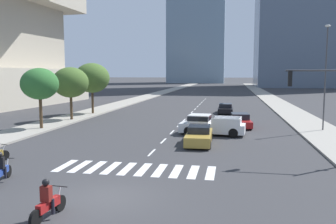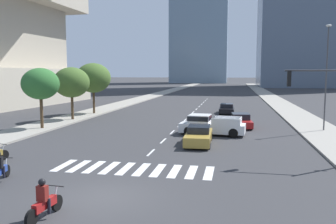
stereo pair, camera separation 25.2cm
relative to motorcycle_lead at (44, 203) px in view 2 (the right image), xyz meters
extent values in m
plane|color=#333335|center=(1.29, 2.43, -0.58)|extent=(800.00, 800.00, 0.00)
cube|color=gray|center=(14.08, 32.43, -0.51)|extent=(4.00, 260.00, 0.15)
cube|color=gray|center=(-11.50, 32.43, -0.51)|extent=(4.00, 260.00, 0.15)
cube|color=silver|center=(-2.76, 6.80, -0.58)|extent=(0.45, 2.54, 0.01)
cube|color=silver|center=(-1.86, 6.80, -0.58)|extent=(0.45, 2.54, 0.01)
cube|color=silver|center=(-0.96, 6.80, -0.58)|extent=(0.45, 2.54, 0.01)
cube|color=silver|center=(-0.06, 6.80, -0.58)|extent=(0.45, 2.54, 0.01)
cube|color=silver|center=(0.84, 6.80, -0.58)|extent=(0.45, 2.54, 0.01)
cube|color=silver|center=(1.74, 6.80, -0.58)|extent=(0.45, 2.54, 0.01)
cube|color=silver|center=(2.64, 6.80, -0.58)|extent=(0.45, 2.54, 0.01)
cube|color=silver|center=(3.54, 6.80, -0.58)|extent=(0.45, 2.54, 0.01)
cube|color=silver|center=(4.44, 6.80, -0.58)|extent=(0.45, 2.54, 0.01)
cube|color=silver|center=(5.34, 6.80, -0.58)|extent=(0.45, 2.54, 0.01)
cube|color=silver|center=(1.29, 10.80, -0.58)|extent=(0.14, 2.00, 0.01)
cube|color=silver|center=(1.29, 14.80, -0.58)|extent=(0.14, 2.00, 0.01)
cube|color=silver|center=(1.29, 18.80, -0.58)|extent=(0.14, 2.00, 0.01)
cube|color=silver|center=(1.29, 22.80, -0.58)|extent=(0.14, 2.00, 0.01)
cube|color=silver|center=(1.29, 26.80, -0.58)|extent=(0.14, 2.00, 0.01)
cube|color=silver|center=(1.29, 30.80, -0.58)|extent=(0.14, 2.00, 0.01)
cube|color=silver|center=(1.29, 34.80, -0.58)|extent=(0.14, 2.00, 0.01)
cube|color=silver|center=(1.29, 38.80, -0.58)|extent=(0.14, 2.00, 0.01)
cube|color=silver|center=(1.29, 42.80, -0.58)|extent=(0.14, 2.00, 0.01)
cube|color=silver|center=(1.29, 46.80, -0.58)|extent=(0.14, 2.00, 0.01)
cube|color=silver|center=(1.29, 50.80, -0.58)|extent=(0.14, 2.00, 0.01)
cube|color=silver|center=(1.29, 54.80, -0.58)|extent=(0.14, 2.00, 0.01)
cube|color=silver|center=(1.29, 58.80, -0.58)|extent=(0.14, 2.00, 0.01)
cylinder|color=black|center=(0.07, 0.75, -0.28)|extent=(0.17, 0.61, 0.60)
cylinder|color=black|center=(-0.07, -0.72, -0.28)|extent=(0.17, 0.61, 0.60)
cube|color=maroon|center=(0.00, 0.02, -0.06)|extent=(0.33, 1.20, 0.32)
cylinder|color=#B2B2B7|center=(0.06, 0.65, 0.02)|extent=(0.09, 0.32, 0.67)
cylinder|color=black|center=(0.06, 0.70, 0.39)|extent=(0.70, 0.10, 0.04)
cube|color=maroon|center=(-0.01, -0.08, 0.37)|extent=(0.38, 0.27, 0.55)
sphere|color=black|center=(-0.01, -0.08, 0.78)|extent=(0.26, 0.26, 0.26)
cylinder|color=black|center=(-0.18, 0.03, -0.11)|extent=(0.13, 0.13, 0.55)
cylinder|color=black|center=(0.18, 0.00, -0.11)|extent=(0.13, 0.13, 0.55)
cylinder|color=black|center=(-4.53, 4.26, -0.28)|extent=(0.26, 0.61, 0.60)
cube|color=navy|center=(-4.33, 3.48, -0.06)|extent=(0.53, 1.30, 0.32)
cylinder|color=#B2B2B7|center=(-4.50, 4.17, 0.02)|extent=(0.14, 0.32, 0.67)
cylinder|color=black|center=(-4.52, 4.21, 0.39)|extent=(0.69, 0.21, 0.04)
cylinder|color=black|center=(-4.15, 3.53, -0.11)|extent=(0.15, 0.15, 0.55)
cylinder|color=black|center=(-6.84, 7.26, -0.28)|extent=(0.28, 0.61, 0.60)
cylinder|color=#B2B2B7|center=(-6.87, 7.16, 0.02)|extent=(0.15, 0.32, 0.67)
cylinder|color=black|center=(-6.86, 7.21, 0.39)|extent=(0.68, 0.23, 0.04)
cube|color=silver|center=(4.81, 18.13, 0.01)|extent=(5.55, 2.48, 0.75)
cube|color=silver|center=(3.73, 18.23, 0.74)|extent=(1.89, 1.97, 0.70)
cube|color=black|center=(3.73, 18.23, 0.82)|extent=(1.91, 2.01, 0.39)
cube|color=silver|center=(5.90, 17.08, 0.66)|extent=(2.26, 0.29, 0.55)
cube|color=silver|center=(6.08, 18.96, 0.66)|extent=(2.26, 0.29, 0.55)
cube|color=silver|center=(7.12, 17.91, 0.66)|extent=(0.26, 1.89, 0.55)
cylinder|color=black|center=(2.90, 17.43, -0.20)|extent=(0.78, 0.33, 0.76)
cylinder|color=black|center=(3.07, 19.18, -0.20)|extent=(0.78, 0.33, 0.76)
cylinder|color=black|center=(6.55, 17.08, -0.20)|extent=(0.78, 0.33, 0.76)
cylinder|color=black|center=(6.72, 18.84, -0.20)|extent=(0.78, 0.33, 0.76)
cube|color=maroon|center=(7.23, 22.92, -0.13)|extent=(2.20, 4.61, 0.58)
cube|color=black|center=(7.21, 23.14, 0.44)|extent=(1.77, 2.14, 0.55)
cylinder|color=black|center=(8.18, 21.48, -0.26)|extent=(0.27, 0.66, 0.64)
cylinder|color=black|center=(6.53, 21.34, -0.26)|extent=(0.27, 0.66, 0.64)
cylinder|color=black|center=(7.92, 24.50, -0.26)|extent=(0.27, 0.66, 0.64)
cylinder|color=black|center=(6.28, 24.37, -0.26)|extent=(0.27, 0.66, 0.64)
cube|color=#B28E38|center=(4.07, 14.12, -0.08)|extent=(1.88, 4.75, 0.68)
cube|color=black|center=(4.07, 14.35, 0.50)|extent=(1.61, 2.15, 0.48)
cylinder|color=black|center=(4.91, 12.53, -0.26)|extent=(0.23, 0.64, 0.64)
cylinder|color=black|center=(3.31, 12.50, -0.26)|extent=(0.23, 0.64, 0.64)
cylinder|color=black|center=(4.84, 15.74, -0.26)|extent=(0.23, 0.64, 0.64)
cylinder|color=black|center=(3.24, 15.70, -0.26)|extent=(0.23, 0.64, 0.64)
cube|color=black|center=(5.66, 34.24, -0.14)|extent=(1.81, 4.51, 0.58)
cube|color=black|center=(5.66, 34.46, 0.40)|extent=(1.59, 2.03, 0.51)
cylinder|color=black|center=(6.46, 32.70, -0.26)|extent=(0.22, 0.64, 0.64)
cylinder|color=black|center=(4.85, 32.71, -0.26)|extent=(0.22, 0.64, 0.64)
cylinder|color=black|center=(6.48, 35.77, -0.26)|extent=(0.22, 0.64, 0.64)
cylinder|color=black|center=(4.86, 35.77, -0.26)|extent=(0.22, 0.64, 0.64)
cylinder|color=#333335|center=(11.26, 9.94, 4.71)|extent=(3.83, 0.10, 0.10)
cube|color=black|center=(9.60, 9.94, 4.26)|extent=(0.20, 0.28, 0.90)
sphere|color=red|center=(9.60, 9.94, 4.56)|extent=(0.18, 0.18, 0.18)
sphere|color=orange|center=(9.60, 9.94, 4.26)|extent=(0.18, 0.18, 0.18)
sphere|color=green|center=(9.60, 9.94, 3.96)|extent=(0.18, 0.18, 0.18)
cylinder|color=#3F3F42|center=(14.38, 21.49, 4.03)|extent=(0.12, 0.12, 8.93)
ellipsoid|color=beige|center=(14.38, 21.49, 8.59)|extent=(0.50, 0.24, 0.20)
cylinder|color=#4C3823|center=(-10.70, 18.02, 0.92)|extent=(0.28, 0.28, 2.70)
ellipsoid|color=#2D662D|center=(-10.70, 18.02, 3.61)|extent=(3.35, 3.35, 2.85)
cylinder|color=#4C3823|center=(-10.70, 24.20, 0.80)|extent=(0.28, 0.28, 2.47)
ellipsoid|color=#426028|center=(-10.70, 24.20, 3.57)|extent=(3.84, 3.84, 3.26)
cylinder|color=#4C3823|center=(-10.70, 30.15, 0.91)|extent=(0.28, 0.28, 2.68)
ellipsoid|color=#426028|center=(-10.70, 30.15, 3.97)|extent=(4.32, 4.32, 3.67)
camera|label=1|loc=(6.28, -10.93, 4.56)|focal=37.30mm
camera|label=2|loc=(6.53, -10.89, 4.56)|focal=37.30mm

